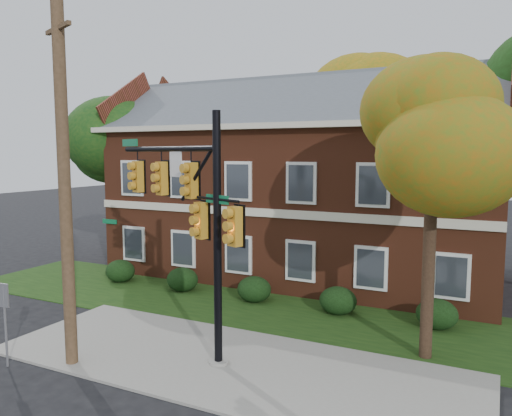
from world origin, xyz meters
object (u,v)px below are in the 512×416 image
at_px(apartment_building, 302,174).
at_px(hedge_center, 254,289).
at_px(hedge_far_left, 120,271).
at_px(tree_left_rear, 130,141).
at_px(sign_post, 5,310).
at_px(hedge_left, 182,279).
at_px(hedge_right, 338,301).
at_px(utility_pole, 65,186).
at_px(traffic_signal, 191,207).
at_px(hedge_far_right, 437,314).
at_px(tree_near_right, 442,129).
at_px(tree_far_rear, 370,106).

distance_m(apartment_building, hedge_center, 6.89).
distance_m(hedge_far_left, hedge_center, 7.00).
bearing_deg(tree_left_rear, sign_post, -63.92).
relative_size(hedge_left, hedge_right, 1.00).
bearing_deg(utility_pole, hedge_left, 123.24).
bearing_deg(hedge_right, traffic_signal, -117.89).
bearing_deg(hedge_center, hedge_far_right, 0.00).
bearing_deg(sign_post, hedge_far_right, 37.18).
height_order(utility_pole, sign_post, utility_pole).
xyz_separation_m(apartment_building, tree_left_rear, (-9.73, -1.12, 1.69)).
height_order(hedge_center, tree_near_right, tree_near_right).
bearing_deg(hedge_far_left, utility_pole, -56.72).
xyz_separation_m(hedge_far_left, traffic_signal, (7.63, -5.42, 3.92)).
bearing_deg(traffic_signal, hedge_far_left, 166.49).
bearing_deg(hedge_left, apartment_building, 56.33).
height_order(hedge_right, tree_far_rear, tree_far_rear).
distance_m(hedge_far_left, traffic_signal, 10.15).
height_order(hedge_left, traffic_signal, traffic_signal).
distance_m(hedge_right, hedge_far_right, 3.50).
bearing_deg(hedge_right, sign_post, -129.18).
distance_m(hedge_far_right, sign_post, 13.61).
xyz_separation_m(tree_near_right, tree_left_rear, (-16.95, 6.97, 0.01)).
relative_size(apartment_building, hedge_right, 13.43).
bearing_deg(traffic_signal, hedge_center, 118.52).
relative_size(hedge_right, traffic_signal, 0.20).
xyz_separation_m(hedge_far_right, tree_far_rear, (-5.66, 13.09, 8.32)).
height_order(apartment_building, hedge_left, apartment_building).
distance_m(hedge_far_left, tree_left_rear, 7.90).
bearing_deg(hedge_right, tree_left_rear, 162.63).
distance_m(tree_left_rear, tree_far_rear, 14.40).
relative_size(tree_left_rear, traffic_signal, 1.24).
xyz_separation_m(hedge_far_right, tree_left_rear, (-16.73, 4.14, 6.16)).
relative_size(hedge_far_left, hedge_far_right, 1.00).
height_order(tree_near_right, tree_left_rear, tree_left_rear).
bearing_deg(tree_far_rear, hedge_far_left, -122.50).
height_order(apartment_building, traffic_signal, apartment_building).
relative_size(tree_far_rear, utility_pole, 1.14).
xyz_separation_m(traffic_signal, utility_pole, (-2.58, -2.28, 0.67)).
bearing_deg(hedge_center, utility_pole, -104.19).
xyz_separation_m(tree_far_rear, sign_post, (-4.84, -21.68, -7.21)).
distance_m(hedge_center, utility_pole, 9.17).
bearing_deg(sign_post, hedge_right, 48.71).
relative_size(hedge_far_right, utility_pole, 0.14).
xyz_separation_m(apartment_building, hedge_far_left, (-7.00, -5.25, -4.46)).
relative_size(hedge_center, sign_post, 0.58).
xyz_separation_m(hedge_center, traffic_signal, (0.63, -5.42, 3.92)).
xyz_separation_m(hedge_left, tree_far_rear, (4.84, 13.09, 8.32)).
distance_m(tree_near_right, traffic_signal, 7.42).
height_order(apartment_building, hedge_far_left, apartment_building).
bearing_deg(tree_near_right, tree_far_rear, 110.27).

